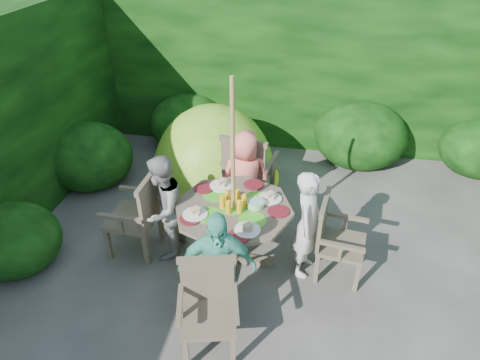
% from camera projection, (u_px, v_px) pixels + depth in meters
% --- Properties ---
extents(ground, '(60.00, 60.00, 0.00)m').
position_uv_depth(ground, '(310.00, 316.00, 4.29)').
color(ground, '#413F3A').
rests_on(ground, ground).
extents(hedge_enclosure, '(9.00, 9.00, 2.50)m').
position_uv_depth(hedge_enclosure, '(326.00, 145.00, 4.72)').
color(hedge_enclosure, black).
rests_on(hedge_enclosure, ground).
extents(patio_table, '(1.31, 1.31, 0.91)m').
position_uv_depth(patio_table, '(234.00, 216.00, 4.63)').
color(patio_table, '#483E2F').
rests_on(patio_table, ground).
extents(parasol_pole, '(0.04, 0.04, 2.20)m').
position_uv_depth(parasol_pole, '(233.00, 180.00, 4.38)').
color(parasol_pole, olive).
rests_on(parasol_pole, ground).
extents(garden_chair_right, '(0.56, 0.61, 0.91)m').
position_uv_depth(garden_chair_right, '(335.00, 238.00, 4.56)').
color(garden_chair_right, '#483E2F').
rests_on(garden_chair_right, ground).
extents(garden_chair_left, '(0.55, 0.61, 0.99)m').
position_uv_depth(garden_chair_left, '(139.00, 213.00, 4.85)').
color(garden_chair_left, '#483E2F').
rests_on(garden_chair_left, ground).
extents(garden_chair_back, '(0.72, 0.67, 1.06)m').
position_uv_depth(garden_chair_back, '(248.00, 170.00, 5.57)').
color(garden_chair_back, '#483E2F').
rests_on(garden_chair_back, ground).
extents(garden_chair_front, '(0.62, 0.58, 0.88)m').
position_uv_depth(garden_chair_front, '(208.00, 305.00, 3.81)').
color(garden_chair_front, '#483E2F').
rests_on(garden_chair_front, ground).
extents(child_right, '(0.37, 0.50, 1.27)m').
position_uv_depth(child_right, '(308.00, 224.00, 4.51)').
color(child_right, silver).
rests_on(child_right, ground).
extents(child_left, '(0.53, 0.65, 1.27)m').
position_uv_depth(child_left, '(163.00, 208.00, 4.75)').
color(child_left, gray).
rests_on(child_left, ground).
extents(child_back, '(0.69, 0.53, 1.25)m').
position_uv_depth(child_back, '(246.00, 178.00, 5.30)').
color(child_back, '#F87266').
rests_on(child_back, ground).
extents(child_front, '(0.79, 0.45, 1.26)m').
position_uv_depth(child_front, '(217.00, 268.00, 3.97)').
color(child_front, '#50BBA1').
rests_on(child_front, ground).
extents(dome_tent, '(1.97, 1.97, 2.25)m').
position_uv_depth(dome_tent, '(214.00, 177.00, 6.50)').
color(dome_tent, '#62AF21').
rests_on(dome_tent, ground).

